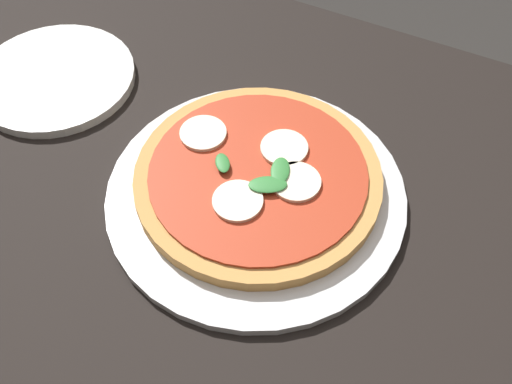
{
  "coord_description": "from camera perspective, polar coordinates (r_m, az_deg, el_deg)",
  "views": [
    {
      "loc": [
        -0.17,
        0.37,
        1.38
      ],
      "look_at": [
        0.04,
        -0.03,
        0.79
      ],
      "focal_mm": 41.81,
      "sensor_mm": 36.0,
      "label": 1
    }
  ],
  "objects": [
    {
      "name": "plate_white",
      "position": [
        0.93,
        -18.64,
        10.33
      ],
      "size": [
        0.23,
        0.23,
        0.01
      ],
      "primitive_type": "cylinder",
      "color": "white",
      "rests_on": "dining_table"
    },
    {
      "name": "serving_tray",
      "position": [
        0.74,
        -0.0,
        -0.19
      ],
      "size": [
        0.37,
        0.37,
        0.01
      ],
      "primitive_type": "cylinder",
      "color": "silver",
      "rests_on": "dining_table"
    },
    {
      "name": "dining_table",
      "position": [
        0.81,
        1.44,
        -7.13
      ],
      "size": [
        1.51,
        0.84,
        0.78
      ],
      "color": "black",
      "rests_on": "ground_plane"
    },
    {
      "name": "pizza",
      "position": [
        0.74,
        0.18,
        1.48
      ],
      "size": [
        0.31,
        0.31,
        0.03
      ],
      "color": "tan",
      "rests_on": "serving_tray"
    }
  ]
}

